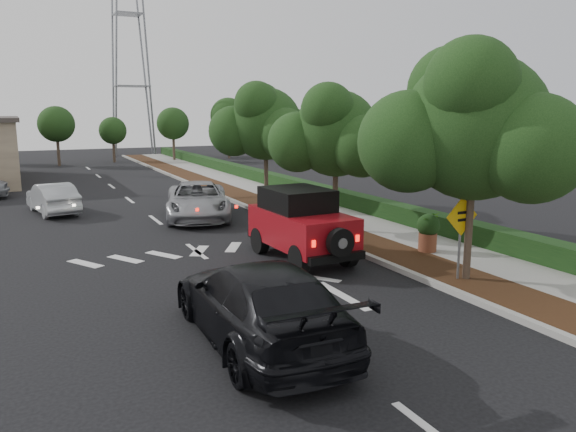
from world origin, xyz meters
TOP-DOWN VIEW (x-y plane):
  - ground at (0.00, 0.00)m, footprint 120.00×120.00m
  - curb at (4.60, 12.00)m, footprint 0.20×70.00m
  - planting_strip at (5.60, 12.00)m, footprint 1.80×70.00m
  - sidewalk at (7.50, 12.00)m, footprint 2.00×70.00m
  - hedge at (8.90, 12.00)m, footprint 0.80×70.00m
  - transmission_tower at (6.00, 48.00)m, footprint 7.00×4.00m
  - street_tree_near at (5.60, -0.50)m, footprint 3.80×3.80m
  - street_tree_mid at (5.60, 6.50)m, footprint 3.20×3.20m
  - street_tree_far at (5.60, 13.00)m, footprint 3.40×3.40m
  - red_jeep at (2.67, 3.78)m, footprint 2.06×4.38m
  - silver_suv_ahead at (1.76, 11.61)m, footprint 3.97×6.08m
  - black_suv_oncoming at (-1.00, -1.72)m, footprint 2.52×5.80m
  - silver_sedan_oncoming at (-3.80, 15.63)m, footprint 2.17×4.38m
  - speed_hump_sign at (5.38, -0.43)m, footprint 1.06×0.09m
  - terracotta_planter at (6.60, 2.32)m, footprint 0.73×0.73m

SIDE VIEW (x-z plane):
  - ground at x=0.00m, z-range 0.00..0.00m
  - transmission_tower at x=6.00m, z-range -14.00..14.00m
  - street_tree_near at x=5.60m, z-range -2.96..2.96m
  - street_tree_mid at x=5.60m, z-range -2.66..2.66m
  - street_tree_far at x=5.60m, z-range -2.81..2.81m
  - planting_strip at x=5.60m, z-range 0.00..0.12m
  - sidewalk at x=7.50m, z-range 0.00..0.12m
  - curb at x=4.60m, z-range 0.00..0.15m
  - hedge at x=8.90m, z-range 0.00..0.80m
  - silver_sedan_oncoming at x=-3.80m, z-range 0.00..1.38m
  - silver_suv_ahead at x=1.76m, z-range 0.00..1.55m
  - black_suv_oncoming at x=-1.00m, z-range 0.00..1.66m
  - terracotta_planter at x=6.60m, z-range 0.22..1.50m
  - red_jeep at x=2.67m, z-range 0.02..2.23m
  - speed_hump_sign at x=5.38m, z-range 0.43..2.68m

